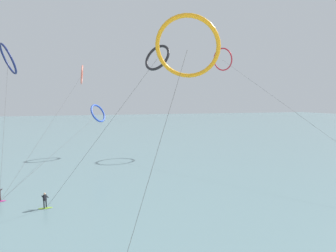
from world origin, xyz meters
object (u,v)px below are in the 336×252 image
(kite_navy, at_px, (8,59))
(kite_cobalt, at_px, (98,113))
(kite_charcoal, at_px, (157,58))
(kite_amber, at_px, (187,48))
(surfer_lime, at_px, (45,202))
(kite_crimson, at_px, (223,60))
(kite_coral, at_px, (82,75))

(kite_navy, distance_m, kite_cobalt, 18.74)
(kite_navy, xyz_separation_m, kite_cobalt, (12.65, 10.69, -8.78))
(kite_charcoal, relative_size, kite_amber, 0.97)
(surfer_lime, height_order, kite_charcoal, kite_charcoal)
(kite_crimson, relative_size, kite_charcoal, 2.40)
(kite_coral, relative_size, kite_charcoal, 1.61)
(surfer_lime, xyz_separation_m, kite_charcoal, (12.05, -0.56, 15.27))
(kite_navy, bearing_deg, kite_cobalt, -75.36)
(surfer_lime, relative_size, kite_charcoal, 0.10)
(surfer_lime, relative_size, kite_cobalt, 0.07)
(surfer_lime, distance_m, kite_navy, 23.62)
(surfer_lime, height_order, kite_crimson, kite_crimson)
(surfer_lime, relative_size, kite_navy, 0.09)
(kite_navy, height_order, kite_amber, kite_navy)
(surfer_lime, bearing_deg, kite_navy, -118.72)
(kite_crimson, distance_m, kite_cobalt, 30.25)
(kite_amber, bearing_deg, surfer_lime, -1.77)
(surfer_lime, bearing_deg, kite_cobalt, -156.26)
(kite_crimson, bearing_deg, kite_amber, 122.16)
(kite_crimson, xyz_separation_m, kite_amber, (-20.22, -31.45, -5.02))
(kite_navy, relative_size, kite_cobalt, 0.81)
(surfer_lime, xyz_separation_m, kite_coral, (2.36, 29.68, 16.25))
(kite_crimson, height_order, kite_coral, kite_crimson)
(kite_coral, bearing_deg, kite_cobalt, 36.28)
(kite_navy, xyz_separation_m, kite_charcoal, (19.17, -15.56, -1.52))
(kite_coral, height_order, kite_cobalt, kite_coral)
(surfer_lime, distance_m, kite_amber, 21.23)
(kite_crimson, bearing_deg, surfer_lime, 100.65)
(kite_cobalt, relative_size, kite_amber, 1.35)
(kite_navy, distance_m, kite_crimson, 41.47)
(kite_navy, relative_size, kite_charcoal, 1.13)
(kite_navy, bearing_deg, kite_amber, -163.75)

